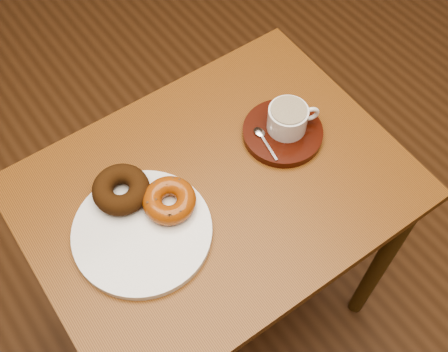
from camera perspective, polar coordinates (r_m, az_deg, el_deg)
ground at (r=1.69m, az=-2.11°, el=-16.73°), size 6.00×6.00×0.00m
cafe_table at (r=1.19m, az=-0.78°, el=-3.79°), size 0.75×0.57×0.69m
donut_plate at (r=1.05m, az=-8.31°, el=-5.62°), size 0.33×0.33×0.02m
donut_cinnamon at (r=1.07m, az=-10.42°, el=-1.35°), size 0.14×0.14×0.04m
donut_caramel at (r=1.04m, az=-5.58°, el=-2.48°), size 0.11×0.11×0.04m
saucer at (r=1.16m, az=5.97°, el=4.40°), size 0.17×0.17×0.02m
coffee_cup at (r=1.14m, az=6.55°, el=5.84°), size 0.10×0.08×0.06m
teaspoon at (r=1.14m, az=3.79°, el=4.17°), size 0.03×0.09×0.01m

